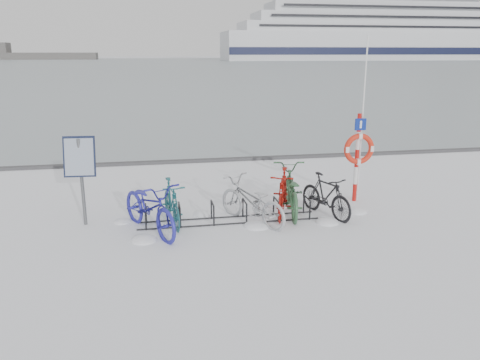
# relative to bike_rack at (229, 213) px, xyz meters

# --- Properties ---
(ground) EXTENTS (900.00, 900.00, 0.00)m
(ground) POSITION_rel_bike_rack_xyz_m (0.00, 0.00, -0.18)
(ground) COLOR white
(ground) RESTS_ON ground
(ice_sheet) EXTENTS (400.00, 298.00, 0.02)m
(ice_sheet) POSITION_rel_bike_rack_xyz_m (0.00, 155.00, -0.17)
(ice_sheet) COLOR #939FA6
(ice_sheet) RESTS_ON ground
(quay_edge) EXTENTS (400.00, 0.25, 0.10)m
(quay_edge) POSITION_rel_bike_rack_xyz_m (0.00, 5.90, -0.13)
(quay_edge) COLOR #3F3F42
(quay_edge) RESTS_ON ground
(bike_rack) EXTENTS (4.00, 0.48, 0.46)m
(bike_rack) POSITION_rel_bike_rack_xyz_m (0.00, 0.00, 0.00)
(bike_rack) COLOR black
(bike_rack) RESTS_ON ground
(info_board) EXTENTS (0.67, 0.29, 1.95)m
(info_board) POSITION_rel_bike_rack_xyz_m (-3.10, 0.34, 1.22)
(info_board) COLOR #595B5E
(info_board) RESTS_ON ground
(lifebuoy_station) EXTENTS (0.77, 0.22, 4.00)m
(lifebuoy_station) POSITION_rel_bike_rack_xyz_m (3.36, 0.84, 1.16)
(lifebuoy_station) COLOR #B6130E
(lifebuoy_station) RESTS_ON ground
(cruise_ferry) EXTENTS (147.10, 27.72, 48.33)m
(cruise_ferry) POSITION_rel_bike_rack_xyz_m (103.72, 205.95, 12.98)
(cruise_ferry) COLOR white
(cruise_ferry) RESTS_ON ground
(bike_0) EXTENTS (1.66, 2.30, 1.15)m
(bike_0) POSITION_rel_bike_rack_xyz_m (-1.71, -0.29, 0.39)
(bike_0) COLOR #242498
(bike_0) RESTS_ON ground
(bike_1) EXTENTS (0.70, 1.71, 1.00)m
(bike_1) POSITION_rel_bike_rack_xyz_m (-1.24, 0.14, 0.32)
(bike_1) COLOR #1B565D
(bike_1) RESTS_ON ground
(bike_2) EXTENTS (1.63, 2.02, 1.03)m
(bike_2) POSITION_rel_bike_rack_xyz_m (0.48, -0.15, 0.33)
(bike_2) COLOR #A4A7AB
(bike_2) RESTS_ON ground
(bike_3) EXTENTS (1.10, 1.85, 1.08)m
(bike_3) POSITION_rel_bike_rack_xyz_m (1.31, 0.28, 0.36)
(bike_3) COLOR maroon
(bike_3) RESTS_ON ground
(bike_4) EXTENTS (1.12, 2.24, 1.12)m
(bike_4) POSITION_rel_bike_rack_xyz_m (1.53, 0.38, 0.38)
(bike_4) COLOR #2F5A37
(bike_4) RESTS_ON ground
(bike_5) EXTENTS (1.03, 1.72, 1.00)m
(bike_5) POSITION_rel_bike_rack_xyz_m (2.25, 0.01, 0.32)
(bike_5) COLOR black
(bike_5) RESTS_ON ground
(snow_drifts) EXTENTS (5.81, 2.11, 0.20)m
(snow_drifts) POSITION_rel_bike_rack_xyz_m (0.58, -0.10, -0.18)
(snow_drifts) COLOR white
(snow_drifts) RESTS_ON ground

